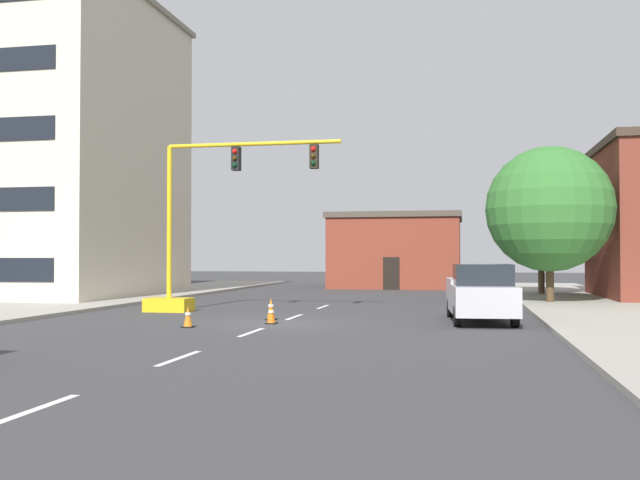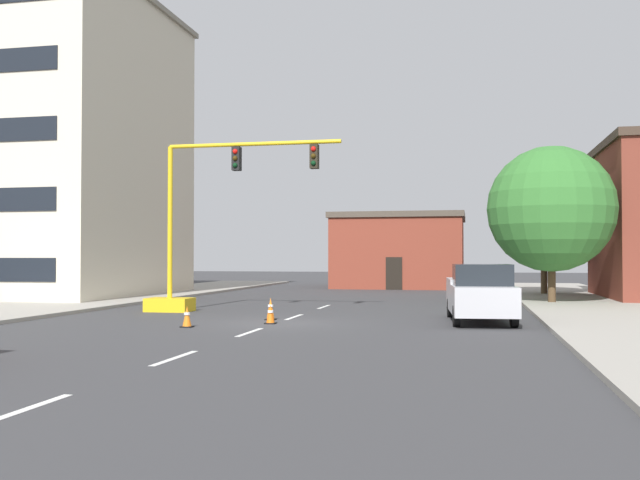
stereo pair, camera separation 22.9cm
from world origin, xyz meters
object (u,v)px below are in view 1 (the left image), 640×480
object	(u,v)px
tree_right_far	(541,220)
pickup_truck_silver	(480,294)
traffic_cone_roadside_b	(271,314)
traffic_cone_roadside_c	(188,317)
traffic_signal_gantry	(192,258)
traffic_cone_roadside_a	(271,309)
tree_right_mid	(549,209)

from	to	relation	value
tree_right_far	pickup_truck_silver	distance (m)	18.12
traffic_cone_roadside_b	traffic_cone_roadside_c	xyz separation A→B (m)	(-2.26, -1.70, 0.02)
tree_right_far	traffic_cone_roadside_b	world-z (taller)	tree_right_far
pickup_truck_silver	traffic_signal_gantry	bearing A→B (deg)	168.48
traffic_cone_roadside_b	tree_right_far	bearing A→B (deg)	61.34
traffic_signal_gantry	traffic_cone_roadside_c	xyz separation A→B (m)	(2.27, -6.06, -1.85)
traffic_cone_roadside_c	tree_right_far	bearing A→B (deg)	58.64
pickup_truck_silver	traffic_cone_roadside_c	world-z (taller)	pickup_truck_silver
traffic_signal_gantry	pickup_truck_silver	bearing A→B (deg)	-11.52
traffic_cone_roadside_a	traffic_cone_roadside_c	size ratio (longest dim) A/B	1.16
tree_right_mid	traffic_cone_roadside_a	distance (m)	15.31
traffic_cone_roadside_b	traffic_cone_roadside_c	distance (m)	2.83
traffic_cone_roadside_b	traffic_cone_roadside_c	world-z (taller)	traffic_cone_roadside_c
traffic_cone_roadside_b	tree_right_mid	bearing A→B (deg)	48.79
tree_right_far	pickup_truck_silver	bearing A→B (deg)	-102.25
traffic_signal_gantry	pickup_truck_silver	distance (m)	11.67
tree_right_far	traffic_cone_roadside_b	size ratio (longest dim) A/B	11.19
traffic_signal_gantry	tree_right_far	bearing A→B (deg)	44.87
tree_right_mid	traffic_cone_roadside_a	size ratio (longest dim) A/B	9.38
tree_right_mid	tree_right_far	xyz separation A→B (m)	(0.40, 7.77, -0.13)
traffic_cone_roadside_c	pickup_truck_silver	bearing A→B (deg)	22.32
tree_right_far	tree_right_mid	bearing A→B (deg)	-92.97
traffic_signal_gantry	pickup_truck_silver	size ratio (longest dim) A/B	1.45
tree_right_mid	traffic_cone_roadside_b	bearing A→B (deg)	-131.21
traffic_cone_roadside_c	traffic_cone_roadside_a	bearing A→B (deg)	59.19
pickup_truck_silver	traffic_cone_roadside_b	world-z (taller)	pickup_truck_silver
tree_right_far	traffic_cone_roadside_c	world-z (taller)	tree_right_far
traffic_signal_gantry	tree_right_far	size ratio (longest dim) A/B	1.13
traffic_cone_roadside_a	traffic_signal_gantry	bearing A→B (deg)	144.61
traffic_signal_gantry	traffic_cone_roadside_b	xyz separation A→B (m)	(4.53, -4.36, -1.87)
traffic_signal_gantry	tree_right_far	distance (m)	21.49
traffic_signal_gantry	traffic_cone_roadside_c	distance (m)	6.73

